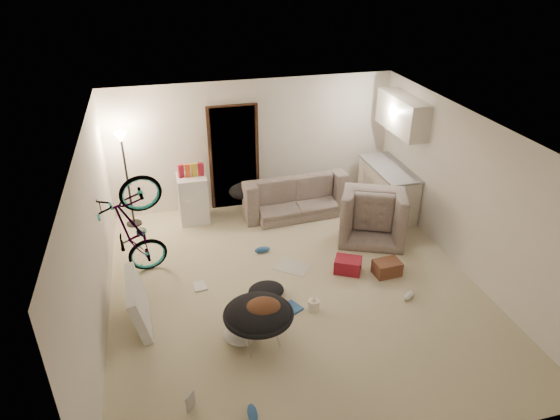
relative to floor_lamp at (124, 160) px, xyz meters
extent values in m
cube|color=beige|center=(2.40, -2.65, -1.32)|extent=(5.50, 6.00, 0.02)
cube|color=white|center=(2.40, -2.65, 1.20)|extent=(5.50, 6.00, 0.02)
cube|color=white|center=(2.40, 0.36, -0.06)|extent=(5.50, 0.02, 2.50)
cube|color=white|center=(2.40, -5.66, -0.06)|extent=(5.50, 0.02, 2.50)
cube|color=white|center=(-0.36, -2.65, -0.06)|extent=(0.02, 6.00, 2.50)
cube|color=white|center=(5.16, -2.65, -0.06)|extent=(0.02, 6.00, 2.50)
cube|color=black|center=(2.00, 0.32, -0.29)|extent=(0.85, 0.10, 2.04)
cube|color=#361E13|center=(2.00, 0.29, -0.29)|extent=(0.97, 0.04, 2.10)
cylinder|color=black|center=(0.00, 0.00, -1.29)|extent=(0.28, 0.28, 0.03)
cylinder|color=black|center=(0.00, 0.00, -0.46)|extent=(0.04, 0.04, 1.70)
cone|color=#FFE0A5|center=(0.00, 0.00, 0.41)|extent=(0.24, 0.24, 0.18)
cube|color=beige|center=(4.83, -0.65, -0.87)|extent=(0.60, 1.50, 0.88)
cube|color=gray|center=(4.83, -0.65, -0.41)|extent=(0.64, 1.54, 0.04)
cube|color=beige|center=(4.96, -0.65, 0.64)|extent=(0.38, 1.40, 0.65)
imported|color=#394039|center=(3.03, -0.20, -1.01)|extent=(2.07, 0.93, 0.59)
imported|color=#394039|center=(4.19, -1.38, -0.95)|extent=(1.40, 1.33, 0.72)
imported|color=black|center=(0.10, -1.74, -0.83)|extent=(1.91, 1.06, 1.05)
imported|color=maroon|center=(0.58, -4.60, -1.30)|extent=(0.29, 0.28, 0.02)
cube|color=white|center=(1.13, -0.10, -0.85)|extent=(0.54, 0.54, 0.91)
cube|color=maroon|center=(0.96, -0.10, -0.31)|extent=(0.12, 0.10, 0.30)
cube|color=#CD4D19|center=(1.08, -0.10, -0.31)|extent=(0.10, 0.07, 0.30)
cube|color=gold|center=(1.20, -0.10, -0.31)|extent=(0.11, 0.09, 0.30)
cube|color=maroon|center=(1.32, -0.10, -0.31)|extent=(0.12, 0.10, 0.30)
cylinder|color=silver|center=(1.61, -3.68, -1.09)|extent=(0.60, 0.60, 0.42)
ellipsoid|color=black|center=(1.61, -3.68, -0.84)|extent=(0.85, 0.85, 0.36)
torus|color=black|center=(1.61, -3.68, -0.84)|extent=(0.92, 0.92, 0.07)
ellipsoid|color=#54301D|center=(1.66, -3.71, -0.73)|extent=(0.50, 0.43, 0.22)
ellipsoid|color=black|center=(2.08, -0.20, -0.77)|extent=(0.61, 0.53, 0.28)
cube|color=silver|center=(0.10, -2.87, -0.97)|extent=(0.30, 1.04, 0.69)
cube|color=brown|center=(3.91, -2.67, -1.19)|extent=(0.43, 0.32, 0.24)
cube|color=maroon|center=(3.33, -2.45, -1.19)|extent=(0.51, 0.47, 0.24)
cylinder|color=white|center=(2.51, -3.22, -1.23)|extent=(0.16, 0.16, 0.16)
cone|color=white|center=(2.51, -3.22, -1.11)|extent=(0.09, 0.09, 0.07)
cube|color=beige|center=(2.51, -2.10, -1.30)|extent=(0.69, 0.67, 0.01)
cube|color=#2B599B|center=(2.23, -3.11, -1.29)|extent=(0.30, 0.33, 0.03)
cube|color=silver|center=(0.98, -2.27, -1.30)|extent=(0.22, 0.27, 0.02)
ellipsoid|color=#2B599B|center=(2.13, -1.55, -1.26)|extent=(0.28, 0.12, 0.10)
ellipsoid|color=#2B599B|center=(1.28, -4.82, -1.26)|extent=(0.11, 0.27, 0.10)
ellipsoid|color=white|center=(3.96, -3.32, -1.26)|extent=(0.27, 0.23, 0.09)
ellipsoid|color=black|center=(1.92, -2.73, -1.22)|extent=(0.59, 0.52, 0.18)
ellipsoid|color=silver|center=(1.35, -3.56, -1.24)|extent=(0.58, 0.58, 0.14)
camera|label=1|loc=(0.63, -8.60, 3.36)|focal=32.00mm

